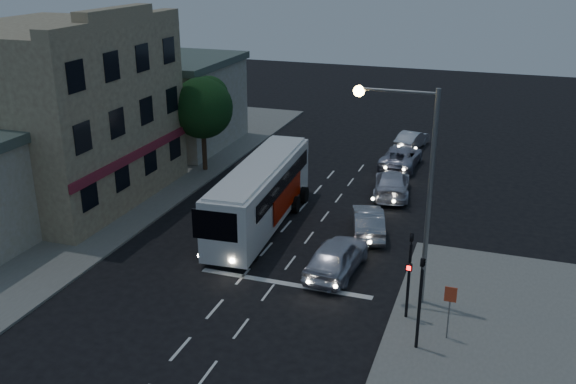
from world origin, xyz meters
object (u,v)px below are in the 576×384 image
at_px(traffic_signal_side, 420,292).
at_px(regulatory_sign, 450,304).
at_px(traffic_signal_main, 410,266).
at_px(car_sedan_c, 401,157).
at_px(streetlight, 414,173).
at_px(street_tree, 202,105).
at_px(car_sedan_b, 392,184).
at_px(car_extra, 412,140).
at_px(tour_bus, 261,193).
at_px(car_suv, 337,256).
at_px(car_sedan_a, 368,221).

height_order(traffic_signal_side, regulatory_sign, traffic_signal_side).
bearing_deg(traffic_signal_main, regulatory_sign, -30.84).
height_order(car_sedan_c, streetlight, streetlight).
height_order(traffic_signal_side, street_tree, street_tree).
distance_m(car_sedan_c, streetlight, 18.99).
bearing_deg(traffic_signal_side, car_sedan_b, 103.64).
distance_m(car_extra, traffic_signal_main, 24.40).
distance_m(car_extra, street_tree, 16.22).
bearing_deg(car_sedan_b, car_sedan_c, -94.31).
relative_size(car_extra, streetlight, 0.45).
distance_m(streetlight, street_tree, 20.19).
relative_size(regulatory_sign, streetlight, 0.24).
xyz_separation_m(streetlight, street_tree, (-15.55, 12.82, -1.23)).
relative_size(car_sedan_b, car_extra, 1.26).
bearing_deg(car_extra, car_sedan_c, 101.45).
distance_m(tour_bus, car_suv, 6.61).
bearing_deg(car_sedan_a, car_sedan_b, -106.68).
bearing_deg(car_suv, streetlight, 159.59).
distance_m(car_sedan_c, car_extra, 4.65).
relative_size(traffic_signal_side, regulatory_sign, 1.86).
bearing_deg(streetlight, car_extra, 98.15).
bearing_deg(car_sedan_c, regulatory_sign, 106.79).
height_order(tour_bus, traffic_signal_main, traffic_signal_main).
bearing_deg(regulatory_sign, car_sedan_a, 119.68).
bearing_deg(car_sedan_a, traffic_signal_side, 96.71).
relative_size(car_sedan_a, traffic_signal_main, 1.06).
relative_size(car_sedan_c, traffic_signal_side, 1.22).
bearing_deg(tour_bus, regulatory_sign, -40.00).
height_order(car_sedan_b, street_tree, street_tree).
relative_size(car_sedan_a, regulatory_sign, 1.98).
xyz_separation_m(tour_bus, streetlight, (8.67, -5.48, 3.85)).
bearing_deg(traffic_signal_side, regulatory_sign, 43.92).
xyz_separation_m(car_extra, street_tree, (-12.31, -9.84, 3.84)).
xyz_separation_m(car_sedan_b, car_sedan_c, (-0.39, 5.67, -0.04)).
height_order(tour_bus, car_suv, tour_bus).
bearing_deg(car_suv, traffic_signal_side, 135.86).
bearing_deg(tour_bus, car_sedan_a, 4.24).
distance_m(car_suv, car_sedan_a, 4.66).
xyz_separation_m(car_sedan_a, traffic_signal_side, (3.94, -9.64, 1.70)).
distance_m(traffic_signal_side, streetlight, 4.84).
xyz_separation_m(car_sedan_b, street_tree, (-12.69, 0.48, 3.76)).
bearing_deg(traffic_signal_side, car_sedan_a, 112.25).
xyz_separation_m(car_sedan_a, car_extra, (-0.26, 16.43, -0.06)).
distance_m(car_sedan_a, street_tree, 14.68).
relative_size(car_sedan_a, street_tree, 0.70).
bearing_deg(street_tree, streetlight, -39.51).
relative_size(tour_bus, car_sedan_c, 2.30).
bearing_deg(car_sedan_b, traffic_signal_main, 94.49).
xyz_separation_m(car_sedan_c, traffic_signal_main, (3.51, -19.44, 1.73)).
bearing_deg(car_extra, traffic_signal_main, 109.89).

